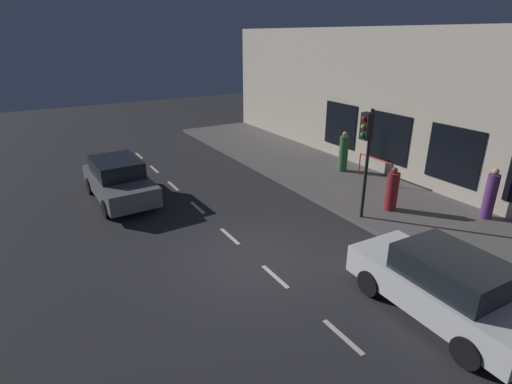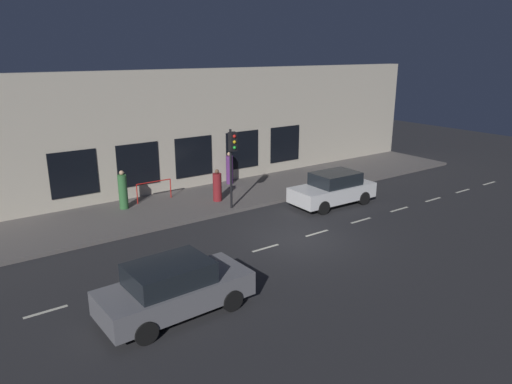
% 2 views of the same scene
% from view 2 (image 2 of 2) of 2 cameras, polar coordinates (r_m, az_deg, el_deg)
% --- Properties ---
extents(ground_plane, '(60.00, 60.00, 0.00)m').
position_cam_2_polar(ground_plane, '(18.89, 5.07, -5.61)').
color(ground_plane, '#28282B').
extents(sidewalk, '(4.50, 32.00, 0.15)m').
position_cam_2_polar(sidewalk, '(23.66, -4.77, -0.76)').
color(sidewalk, '#5B5654').
rests_on(sidewalk, ground).
extents(building_facade, '(0.65, 32.00, 6.24)m').
position_cam_2_polar(building_facade, '(25.13, -7.95, 7.29)').
color(building_facade, beige).
rests_on(building_facade, ground).
extents(lane_centre_line, '(0.12, 27.20, 0.01)m').
position_cam_2_polar(lane_centre_line, '(19.51, 7.32, -4.93)').
color(lane_centre_line, beige).
rests_on(lane_centre_line, ground).
extents(traffic_light, '(0.45, 0.32, 3.66)m').
position_cam_2_polar(traffic_light, '(21.13, -2.88, 4.91)').
color(traffic_light, black).
rests_on(traffic_light, sidewalk).
extents(parked_car_0, '(2.01, 4.33, 1.58)m').
position_cam_2_polar(parked_car_0, '(13.65, -9.84, -11.31)').
color(parked_car_0, slate).
rests_on(parked_car_0, ground).
extents(parked_car_1, '(1.95, 4.21, 1.58)m').
position_cam_2_polar(parked_car_1, '(22.94, 9.24, 0.38)').
color(parked_car_1, silver).
rests_on(parked_car_1, ground).
extents(pedestrian_0, '(0.58, 0.58, 1.56)m').
position_cam_2_polar(pedestrian_0, '(22.84, -4.68, 0.65)').
color(pedestrian_0, maroon).
rests_on(pedestrian_0, sidewalk).
extents(pedestrian_1, '(0.45, 0.45, 1.75)m').
position_cam_2_polar(pedestrian_1, '(25.76, -3.20, 2.76)').
color(pedestrian_1, '#5B2D70').
rests_on(pedestrian_1, sidewalk).
extents(pedestrian_2, '(0.44, 0.44, 1.80)m').
position_cam_2_polar(pedestrian_2, '(22.44, -15.69, 0.09)').
color(pedestrian_2, '#336B38').
rests_on(pedestrian_2, sidewalk).
extents(red_railing, '(0.05, 1.78, 0.97)m').
position_cam_2_polar(red_railing, '(23.29, -12.16, 0.62)').
color(red_railing, red).
rests_on(red_railing, sidewalk).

